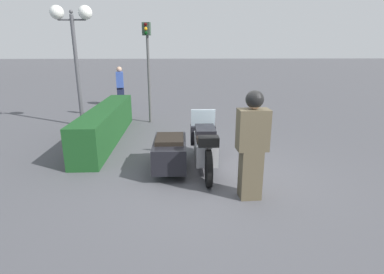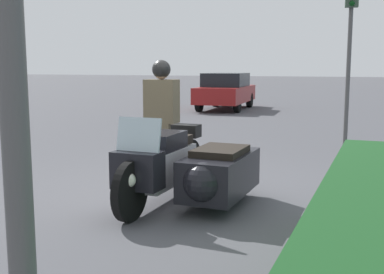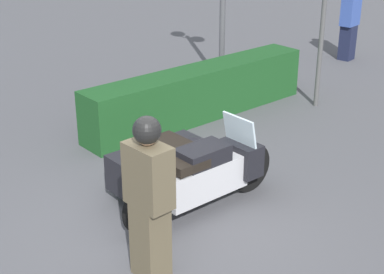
% 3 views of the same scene
% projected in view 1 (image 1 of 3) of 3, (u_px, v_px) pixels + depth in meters
% --- Properties ---
extents(ground_plane, '(160.00, 160.00, 0.00)m').
position_uv_depth(ground_plane, '(216.00, 183.00, 5.77)').
color(ground_plane, '#4C4C51').
extents(police_motorcycle, '(2.45, 1.38, 1.17)m').
position_uv_depth(police_motorcycle, '(186.00, 147.00, 6.38)').
color(police_motorcycle, black).
rests_on(police_motorcycle, ground).
extents(officer_rider, '(0.33, 0.52, 1.86)m').
position_uv_depth(officer_rider, '(252.00, 143.00, 4.96)').
color(officer_rider, brown).
rests_on(officer_rider, ground).
extents(hedge_bush_curbside, '(4.74, 0.69, 0.94)m').
position_uv_depth(hedge_bush_curbside, '(107.00, 124.00, 8.40)').
color(hedge_bush_curbside, '#19471E').
rests_on(hedge_bush_curbside, ground).
extents(twin_lamp_post, '(0.42, 1.27, 3.77)m').
position_uv_depth(twin_lamp_post, '(73.00, 28.00, 9.25)').
color(twin_lamp_post, '#4C4C51').
rests_on(twin_lamp_post, ground).
extents(traffic_light_near, '(0.22, 0.28, 3.32)m').
position_uv_depth(traffic_light_near, '(148.00, 58.00, 9.97)').
color(traffic_light_near, '#4C4C4C').
rests_on(traffic_light_near, ground).
extents(pedestrian_bystander, '(0.53, 0.37, 1.75)m').
position_uv_depth(pedestrian_bystander, '(120.00, 87.00, 13.40)').
color(pedestrian_bystander, '#191E38').
rests_on(pedestrian_bystander, ground).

